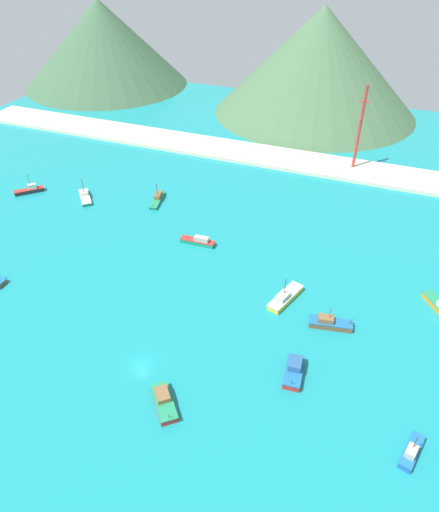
{
  "coord_description": "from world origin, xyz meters",
  "views": [
    {
      "loc": [
        36.05,
        -50.41,
        70.28
      ],
      "look_at": [
        2.01,
        35.65,
        2.15
      ],
      "focal_mm": 33.12,
      "sensor_mm": 36.0,
      "label": 1
    }
  ],
  "objects": [
    {
      "name": "hill_west",
      "position": [
        -103.69,
        152.23,
        19.12
      ],
      "size": [
        78.3,
        78.3,
        38.23
      ],
      "color": "#3D6042",
      "rests_on": "ground"
    },
    {
      "name": "beach_strip",
      "position": [
        0.0,
        98.54,
        0.6
      ],
      "size": [
        247.0,
        16.22,
        1.2
      ],
      "primitive_type": "cube",
      "color": "beige",
      "rests_on": "ground"
    },
    {
      "name": "fishing_boat_8",
      "position": [
        49.02,
        -0.26,
        0.88
      ],
      "size": [
        3.86,
        7.51,
        5.09
      ],
      "color": "#1E5BA8",
      "rests_on": "ground"
    },
    {
      "name": "fishing_boat_1",
      "position": [
        27.63,
        8.73,
        1.07
      ],
      "size": [
        3.98,
        8.0,
        2.97
      ],
      "color": "red",
      "rests_on": "ground"
    },
    {
      "name": "fishing_boat_12",
      "position": [
        8.14,
        -6.28,
        0.88
      ],
      "size": [
        7.72,
        8.29,
        2.74
      ],
      "color": "red",
      "rests_on": "ground"
    },
    {
      "name": "hill_central",
      "position": [
        0.0,
        149.98,
        20.77
      ],
      "size": [
        84.22,
        84.22,
        41.53
      ],
      "color": "#476B47",
      "rests_on": "ground"
    },
    {
      "name": "fishing_boat_10",
      "position": [
        -6.06,
        41.28,
        0.89
      ],
      "size": [
        9.27,
        2.47,
        2.39
      ],
      "color": "#198466",
      "rests_on": "ground"
    },
    {
      "name": "ground",
      "position": [
        0.0,
        30.0,
        -0.25
      ],
      "size": [
        260.0,
        280.0,
        0.5
      ],
      "color": "teal"
    },
    {
      "name": "fishing_boat_2",
      "position": [
        20.6,
        28.24,
        0.89
      ],
      "size": [
        6.01,
        11.06,
        6.49
      ],
      "color": "gold",
      "rests_on": "ground"
    },
    {
      "name": "fishing_boat_14",
      "position": [
        -65.25,
        47.55,
        0.91
      ],
      "size": [
        7.52,
        7.6,
        5.95
      ],
      "color": "#232328",
      "rests_on": "ground"
    },
    {
      "name": "fishing_boat_9",
      "position": [
        -26.39,
        57.32,
        0.78
      ],
      "size": [
        4.45,
        10.55,
        5.82
      ],
      "color": "#198466",
      "rests_on": "ground"
    },
    {
      "name": "radio_tower",
      "position": [
        24.34,
        99.89,
        14.23
      ],
      "size": [
        2.79,
        2.23,
        27.9
      ],
      "color": "#B7332D",
      "rests_on": "ground"
    },
    {
      "name": "fishing_boat_13",
      "position": [
        31.37,
        23.77,
        0.93
      ],
      "size": [
        9.25,
        4.34,
        5.11
      ],
      "color": "brown",
      "rests_on": "ground"
    },
    {
      "name": "fishing_boat_5",
      "position": [
        -47.35,
        50.55,
        0.76
      ],
      "size": [
        8.41,
        9.05,
        6.41
      ],
      "color": "#198466",
      "rests_on": "ground"
    }
  ]
}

